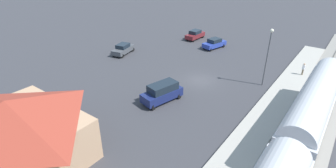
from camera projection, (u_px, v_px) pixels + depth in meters
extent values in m
plane|color=#38383D|center=(200.00, 80.00, 35.50)|extent=(200.00, 200.00, 0.00)
cube|color=gray|center=(314.00, 114.00, 28.05)|extent=(4.80, 70.00, 0.18)
cube|color=#59544C|center=(322.00, 115.00, 27.60)|extent=(0.10, 70.00, 0.12)
cube|color=#59544C|center=(307.00, 111.00, 28.36)|extent=(0.10, 70.00, 0.12)
cube|color=#A8A399|center=(276.00, 102.00, 30.14)|extent=(3.20, 46.00, 0.30)
cube|color=silver|center=(311.00, 114.00, 24.38)|extent=(2.90, 16.24, 3.70)
cube|color=#19389E|center=(294.00, 112.00, 25.29)|extent=(0.04, 14.94, 0.36)
cylinder|color=silver|center=(316.00, 98.00, 23.58)|extent=(2.75, 15.59, 2.76)
cube|color=tan|center=(18.00, 144.00, 20.98)|extent=(9.69, 8.75, 3.87)
pyramid|color=#9E3828|center=(7.00, 113.00, 19.63)|extent=(10.49, 9.55, 2.04)
cube|color=#4C3323|center=(68.00, 126.00, 24.53)|extent=(1.10, 0.08, 2.10)
cylinder|color=brown|center=(303.00, 72.00, 36.23)|extent=(0.22, 0.22, 0.85)
cylinder|color=silver|center=(304.00, 67.00, 35.89)|extent=(0.36, 0.36, 0.62)
sphere|color=tan|center=(305.00, 64.00, 35.70)|extent=(0.24, 0.24, 0.24)
cube|color=#47494F|center=(123.00, 50.00, 44.19)|extent=(2.78, 4.79, 0.76)
cube|color=#19232D|center=(123.00, 46.00, 43.87)|extent=(2.05, 2.46, 0.64)
cylinder|color=black|center=(122.00, 56.00, 42.69)|extent=(0.22, 0.68, 0.68)
cylinder|color=black|center=(114.00, 55.00, 43.26)|extent=(0.22, 0.68, 0.68)
cylinder|color=black|center=(133.00, 49.00, 45.46)|extent=(0.22, 0.68, 0.68)
cylinder|color=black|center=(125.00, 48.00, 46.04)|extent=(0.22, 0.68, 0.68)
cube|color=#283D9E|center=(214.00, 44.00, 46.85)|extent=(2.88, 4.81, 0.76)
cube|color=#19232D|center=(215.00, 40.00, 46.54)|extent=(2.10, 2.49, 0.64)
cylinder|color=black|center=(217.00, 43.00, 48.54)|extent=(0.22, 0.68, 0.68)
cylinder|color=black|center=(224.00, 45.00, 47.44)|extent=(0.22, 0.68, 0.68)
cylinder|color=black|center=(204.00, 47.00, 46.62)|extent=(0.22, 0.68, 0.68)
cylinder|color=black|center=(211.00, 49.00, 45.52)|extent=(0.22, 0.68, 0.68)
cube|color=navy|center=(162.00, 95.00, 30.29)|extent=(3.05, 5.22, 1.00)
cube|color=#19232D|center=(163.00, 87.00, 29.95)|extent=(2.48, 3.74, 0.88)
cylinder|color=black|center=(153.00, 107.00, 28.84)|extent=(0.22, 0.68, 0.68)
cylinder|color=black|center=(144.00, 101.00, 30.01)|extent=(0.22, 0.68, 0.68)
cylinder|color=black|center=(179.00, 96.00, 31.02)|extent=(0.22, 0.68, 0.68)
cylinder|color=black|center=(170.00, 91.00, 32.19)|extent=(0.22, 0.68, 0.68)
cube|color=maroon|center=(195.00, 35.00, 51.61)|extent=(1.99, 4.56, 0.76)
cube|color=#19232D|center=(195.00, 32.00, 51.29)|extent=(1.69, 2.21, 0.64)
cylinder|color=black|center=(194.00, 40.00, 50.16)|extent=(0.22, 0.68, 0.68)
cylinder|color=black|center=(187.00, 39.00, 51.04)|extent=(0.22, 0.68, 0.68)
cylinder|color=black|center=(203.00, 36.00, 52.53)|extent=(0.22, 0.68, 0.68)
cylinder|color=black|center=(196.00, 35.00, 53.41)|extent=(0.22, 0.68, 0.68)
cylinder|color=#515156|center=(267.00, 60.00, 32.70)|extent=(0.16, 0.16, 7.03)
sphere|color=#EAE5C6|center=(272.00, 31.00, 31.01)|extent=(0.44, 0.44, 0.44)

